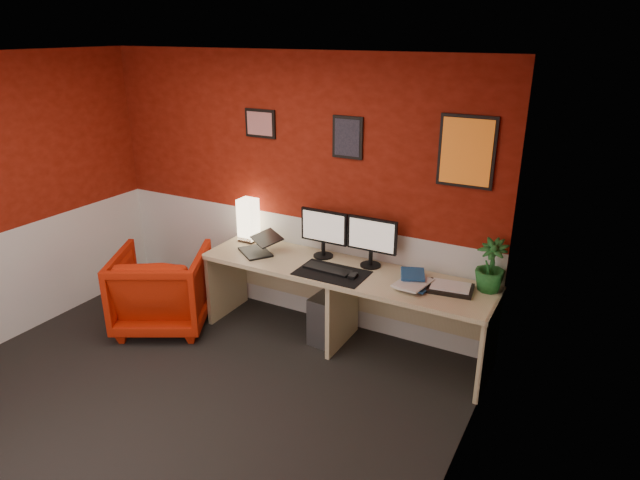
{
  "coord_description": "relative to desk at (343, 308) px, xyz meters",
  "views": [
    {
      "loc": [
        2.61,
        -2.5,
        2.67
      ],
      "look_at": [
        0.6,
        1.21,
        1.05
      ],
      "focal_mm": 31.06,
      "sensor_mm": 36.0,
      "label": 1
    }
  ],
  "objects": [
    {
      "name": "monitor_left",
      "position": [
        -0.29,
        0.18,
        0.66
      ],
      "size": [
        0.45,
        0.06,
        0.58
      ],
      "primitive_type": "cube",
      "color": "black",
      "rests_on": "desk"
    },
    {
      "name": "ceiling",
      "position": [
        -0.72,
        -1.41,
        2.13
      ],
      "size": [
        4.0,
        3.5,
        0.01
      ],
      "primitive_type": "cube",
      "color": "white",
      "rests_on": "ground"
    },
    {
      "name": "shoji_lamp",
      "position": [
        -1.12,
        0.19,
        0.56
      ],
      "size": [
        0.16,
        0.16,
        0.4
      ],
      "primitive_type": "cube",
      "color": "#FFE5B2",
      "rests_on": "desk"
    },
    {
      "name": "laptop",
      "position": [
        -0.88,
        -0.05,
        0.47
      ],
      "size": [
        0.4,
        0.38,
        0.22
      ],
      "primitive_type": "cube",
      "rotation": [
        0.0,
        0.0,
        -0.61
      ],
      "color": "black",
      "rests_on": "desk"
    },
    {
      "name": "keyboard",
      "position": [
        -0.11,
        -0.08,
        0.38
      ],
      "size": [
        0.43,
        0.16,
        0.02
      ],
      "primitive_type": "cube",
      "rotation": [
        0.0,
        0.0,
        -0.05
      ],
      "color": "black",
      "rests_on": "desk_mat"
    },
    {
      "name": "wall_back",
      "position": [
        -0.72,
        0.34,
        0.89
      ],
      "size": [
        4.0,
        0.01,
        2.5
      ],
      "primitive_type": "cube",
      "color": "maroon",
      "rests_on": "ground"
    },
    {
      "name": "monitor_right",
      "position": [
        0.17,
        0.19,
        0.66
      ],
      "size": [
        0.45,
        0.06,
        0.58
      ],
      "primitive_type": "cube",
      "color": "black",
      "rests_on": "desk"
    },
    {
      "name": "wall_right",
      "position": [
        1.28,
        -1.41,
        0.89
      ],
      "size": [
        0.01,
        3.5,
        2.5
      ],
      "primitive_type": "cube",
      "color": "maroon",
      "rests_on": "ground"
    },
    {
      "name": "art_right",
      "position": [
        0.88,
        0.33,
        1.42
      ],
      "size": [
        0.44,
        0.02,
        0.56
      ],
      "primitive_type": "cube",
      "color": "orange",
      "rests_on": "wall_back"
    },
    {
      "name": "book_middle",
      "position": [
        0.53,
        -0.03,
        0.4
      ],
      "size": [
        0.28,
        0.34,
        0.02
      ],
      "primitive_type": "imported",
      "rotation": [
        0.0,
        0.0,
        -0.17
      ],
      "color": "silver",
      "rests_on": "book_bottom"
    },
    {
      "name": "desk",
      "position": [
        0.0,
        0.0,
        0.0
      ],
      "size": [
        2.6,
        0.65,
        0.73
      ],
      "primitive_type": "cube",
      "color": "tan",
      "rests_on": "ground"
    },
    {
      "name": "wainscot_right",
      "position": [
        1.28,
        -1.41,
        0.14
      ],
      "size": [
        0.01,
        3.5,
        1.0
      ],
      "primitive_type": "cube",
      "color": "silver",
      "rests_on": "ground"
    },
    {
      "name": "armchair",
      "position": [
        -1.65,
        -0.49,
        0.01
      ],
      "size": [
        1.11,
        1.12,
        0.76
      ],
      "primitive_type": "imported",
      "rotation": [
        0.0,
        0.0,
        3.64
      ],
      "color": "#BB2007",
      "rests_on": "ground"
    },
    {
      "name": "potted_plant",
      "position": [
        1.18,
        0.2,
        0.58
      ],
      "size": [
        0.29,
        0.29,
        0.42
      ],
      "primitive_type": "imported",
      "rotation": [
        0.0,
        0.0,
        -0.23
      ],
      "color": "#19591E",
      "rests_on": "desk"
    },
    {
      "name": "book_top",
      "position": [
        0.51,
        0.03,
        0.43
      ],
      "size": [
        0.27,
        0.31,
        0.02
      ],
      "primitive_type": "imported",
      "rotation": [
        0.0,
        0.0,
        0.36
      ],
      "color": "navy",
      "rests_on": "book_middle"
    },
    {
      "name": "desk_mat",
      "position": [
        -0.05,
        -0.11,
        0.37
      ],
      "size": [
        0.6,
        0.38,
        0.01
      ],
      "primitive_type": "cube",
      "color": "black",
      "rests_on": "desk"
    },
    {
      "name": "wainscot_back",
      "position": [
        -0.72,
        0.34,
        0.14
      ],
      "size": [
        4.0,
        0.01,
        1.0
      ],
      "primitive_type": "cube",
      "color": "silver",
      "rests_on": "ground"
    },
    {
      "name": "ground",
      "position": [
        -0.72,
        -1.41,
        -0.36
      ],
      "size": [
        4.0,
        3.5,
        0.01
      ],
      "primitive_type": "cube",
      "color": "black",
      "rests_on": "ground"
    },
    {
      "name": "pc_tower",
      "position": [
        -0.15,
        0.05,
        -0.14
      ],
      "size": [
        0.23,
        0.46,
        0.45
      ],
      "primitive_type": "cube",
      "rotation": [
        0.0,
        0.0,
        -0.08
      ],
      "color": "#99999E",
      "rests_on": "ground"
    },
    {
      "name": "art_center",
      "position": [
        -0.14,
        0.33,
        1.44
      ],
      "size": [
        0.28,
        0.02,
        0.36
      ],
      "primitive_type": "cube",
      "color": "black",
      "rests_on": "wall_back"
    },
    {
      "name": "zen_tray",
      "position": [
        0.92,
        0.05,
        0.38
      ],
      "size": [
        0.38,
        0.3,
        0.03
      ],
      "primitive_type": "cube",
      "rotation": [
        0.0,
        0.0,
        0.14
      ],
      "color": "black",
      "rests_on": "desk"
    },
    {
      "name": "mouse",
      "position": [
        0.14,
        -0.11,
        0.39
      ],
      "size": [
        0.07,
        0.11,
        0.03
      ],
      "primitive_type": "cube",
      "rotation": [
        0.0,
        0.0,
        0.12
      ],
      "color": "black",
      "rests_on": "desk_mat"
    },
    {
      "name": "book_bottom",
      "position": [
        0.56,
        0.01,
        0.38
      ],
      "size": [
        0.24,
        0.31,
        0.03
      ],
      "primitive_type": "imported",
      "rotation": [
        0.0,
        0.0,
        -0.07
      ],
      "color": "navy",
      "rests_on": "desk"
    },
    {
      "name": "art_left",
      "position": [
        -1.03,
        0.33,
        1.49
      ],
      "size": [
        0.32,
        0.02,
        0.26
      ],
      "primitive_type": "cube",
      "color": "red",
      "rests_on": "wall_back"
    }
  ]
}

